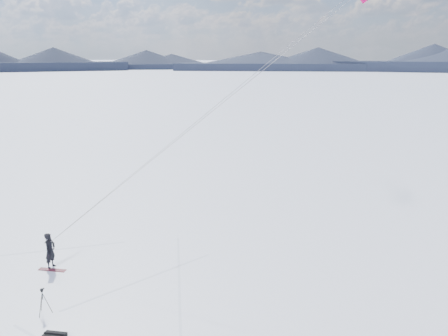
% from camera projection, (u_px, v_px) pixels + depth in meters
% --- Properties ---
extents(ground, '(1800.00, 1800.00, 0.00)m').
position_uv_depth(ground, '(50.00, 304.00, 19.36)').
color(ground, white).
extents(horizon_hills, '(704.84, 706.81, 8.47)m').
position_uv_depth(horizon_hills, '(42.00, 233.00, 18.51)').
color(horizon_hills, black).
rests_on(horizon_hills, ground).
extents(snow_tracks, '(13.93, 9.84, 0.01)m').
position_uv_depth(snow_tracks, '(16.00, 295.00, 20.05)').
color(snow_tracks, silver).
rests_on(snow_tracks, ground).
extents(snowkiter, '(0.54, 0.74, 1.90)m').
position_uv_depth(snowkiter, '(52.00, 267.00, 22.68)').
color(snowkiter, black).
rests_on(snowkiter, ground).
extents(snowboard, '(1.46, 0.49, 0.04)m').
position_uv_depth(snowboard, '(52.00, 270.00, 22.37)').
color(snowboard, maroon).
rests_on(snowboard, ground).
extents(tripod, '(0.60, 0.54, 1.18)m').
position_uv_depth(tripod, '(43.00, 298.00, 18.43)').
color(tripod, black).
rests_on(tripod, ground).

